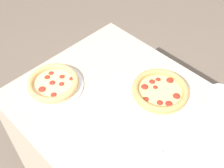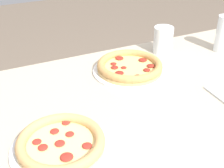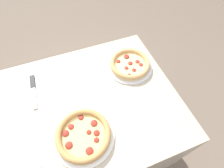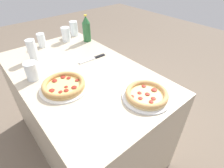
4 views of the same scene
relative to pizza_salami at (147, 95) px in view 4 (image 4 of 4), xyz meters
The scene contains 11 objects.
ground_plane 0.93m from the pizza_salami, 163.38° to the right, with size 8.00×8.00×0.00m, color #6B5B4C.
table 0.64m from the pizza_salami, 163.38° to the right, with size 1.29×0.77×0.76m.
pizza_salami is the anchor object (origin of this frame).
pizza_pepperoni 0.48m from the pizza_salami, 140.10° to the right, with size 0.28×0.28×0.04m.
glass_red_wine 1.03m from the pizza_salami, behind, with size 0.06×0.06×0.11m.
glass_cola 0.99m from the pizza_salami, behind, with size 0.08×0.08×0.12m.
glass_lemonade 0.71m from the pizza_salami, 145.02° to the right, with size 0.08×0.08×0.11m.
glass_water 1.08m from the pizza_salami, behind, with size 0.08×0.08×0.13m.
glass_iced_tea 0.89m from the pizza_salami, 159.31° to the right, with size 0.07×0.07×0.16m.
beer_bottle 0.90m from the pizza_salami, 167.72° to the left, with size 0.07×0.07×0.23m.
knife 0.56m from the pizza_salami, behind, with size 0.03×0.23×0.01m.
Camera 4 is at (0.92, -0.47, 1.40)m, focal length 28.00 mm.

